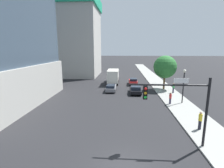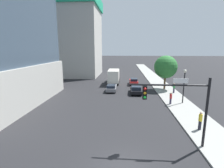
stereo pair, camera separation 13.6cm
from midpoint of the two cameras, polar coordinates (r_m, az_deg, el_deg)
sidewalk at (r=32.05m, az=18.65°, el=-3.14°), size 4.03×120.00×0.15m
construction_building at (r=53.82m, az=-12.63°, el=16.16°), size 15.82×17.78×31.50m
traffic_light_pole at (r=14.27m, az=21.49°, el=-4.90°), size 6.18×0.48×5.63m
street_lamp at (r=26.51m, az=23.09°, el=0.98°), size 0.44×0.44×4.90m
street_tree at (r=34.71m, az=17.56°, el=5.42°), size 4.39×4.39×6.54m
car_black at (r=31.11m, az=8.11°, el=-1.88°), size 1.92×4.49×1.42m
car_red at (r=38.68m, az=7.34°, el=0.85°), size 1.81×4.21×1.50m
car_gray at (r=32.64m, az=-0.04°, el=-1.20°), size 1.83×4.73×1.32m
box_truck at (r=39.57m, az=0.72°, el=2.78°), size 2.37×7.61×3.28m
pedestrian_yellow_shirt at (r=19.01m, az=27.54°, el=-10.75°), size 0.34×0.34×1.81m
pedestrian_green_shirt at (r=32.52m, az=20.07°, el=-1.26°), size 0.34×0.34×1.76m
pedestrian_red_shirt at (r=25.86m, az=19.13°, el=-4.50°), size 0.34×0.34×1.67m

